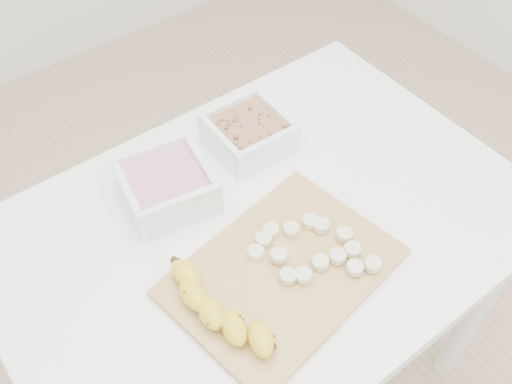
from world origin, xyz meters
TOP-DOWN VIEW (x-y plane):
  - ground at (0.00, 0.00)m, footprint 3.50×3.50m
  - table at (0.00, 0.00)m, footprint 1.00×0.70m
  - bowl_yogurt at (-0.11, 0.16)m, footprint 0.19×0.19m
  - bowl_granola at (0.10, 0.18)m, footprint 0.16×0.16m
  - cutting_board at (-0.05, -0.11)m, footprint 0.42×0.33m
  - banana at (-0.18, -0.12)m, footprint 0.07×0.23m
  - banana_slices at (0.02, -0.11)m, footprint 0.18×0.20m

SIDE VIEW (x-z plane):
  - ground at x=0.00m, z-range 0.00..0.00m
  - table at x=0.00m, z-range 0.28..1.03m
  - cutting_board at x=-0.05m, z-range 0.75..0.76m
  - banana_slices at x=0.02m, z-range 0.76..0.78m
  - banana at x=-0.18m, z-range 0.77..0.80m
  - bowl_granola at x=0.10m, z-range 0.75..0.82m
  - bowl_yogurt at x=-0.11m, z-range 0.75..0.83m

